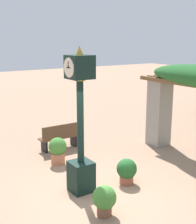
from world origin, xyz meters
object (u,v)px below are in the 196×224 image
(potted_plant_near_right, at_px, (58,150))
(park_bench, at_px, (60,137))
(potted_plant_far_left, at_px, (104,199))
(potted_plant_far_right, at_px, (127,170))
(pedestal_clock, at_px, (80,129))

(potted_plant_near_right, bearing_deg, park_bench, 150.01)
(park_bench, bearing_deg, potted_plant_far_left, 75.44)
(potted_plant_near_right, height_order, potted_plant_far_right, potted_plant_near_right)
(pedestal_clock, xyz_separation_m, park_bench, (-2.99, 0.94, -1.17))
(potted_plant_far_left, bearing_deg, pedestal_clock, 172.81)
(potted_plant_far_right, bearing_deg, potted_plant_far_left, -55.59)
(potted_plant_far_left, bearing_deg, park_bench, 165.44)
(potted_plant_near_right, distance_m, potted_plant_far_left, 3.14)
(potted_plant_far_left, bearing_deg, potted_plant_far_right, 124.41)
(pedestal_clock, bearing_deg, potted_plant_far_right, 75.31)
(pedestal_clock, xyz_separation_m, potted_plant_near_right, (-1.88, 0.30, -1.15))
(pedestal_clock, bearing_deg, potted_plant_near_right, 170.93)
(potted_plant_near_right, height_order, potted_plant_far_left, potted_plant_near_right)
(pedestal_clock, relative_size, potted_plant_far_left, 5.26)
(pedestal_clock, relative_size, potted_plant_far_right, 5.25)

